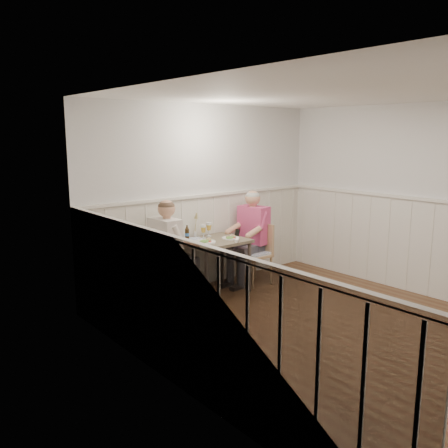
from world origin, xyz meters
The scene contains 16 objects.
ground_plane centered at (0.00, 0.00, 0.00)m, with size 4.50×4.50×0.00m, color #4C2B1A.
room_shell centered at (0.00, 0.00, 1.52)m, with size 4.04×4.54×2.60m.
wainscot centered at (0.00, 0.69, 0.69)m, with size 4.00×4.49×1.34m.
dining_table centered at (-0.15, 1.84, 0.64)m, with size 0.85×0.70×0.75m.
chair_right centered at (0.60, 1.78, 0.48)m, with size 0.43×0.43×0.89m.
chair_left centered at (-0.90, 1.83, 0.46)m, with size 0.47×0.47×0.84m.
man_in_pink centered at (0.59, 1.89, 0.58)m, with size 0.69×0.48×1.39m.
diner_cream centered at (-0.90, 1.87, 0.58)m, with size 0.65×0.45×1.39m.
plate_man centered at (0.05, 1.75, 0.77)m, with size 0.24×0.24×0.06m.
plate_diner centered at (-0.37, 1.77, 0.77)m, with size 0.28×0.28×0.07m.
beer_glass_a centered at (-0.07, 2.07, 0.88)m, with size 0.08×0.08×0.20m.
beer_glass_b centered at (-0.22, 2.01, 0.88)m, with size 0.08×0.08×0.19m.
beer_bottle centered at (-0.46, 2.06, 0.84)m, with size 0.06×0.06×0.21m.
rolled_napkin centered at (0.02, 1.57, 0.77)m, with size 0.18×0.17×0.04m.
grass_vase centered at (-0.26, 2.15, 0.91)m, with size 0.04×0.04×0.36m.
gingham_mat centered at (-0.42, 2.04, 0.75)m, with size 0.41×0.37×0.01m.
Camera 1 is at (-4.13, -3.15, 2.17)m, focal length 38.00 mm.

